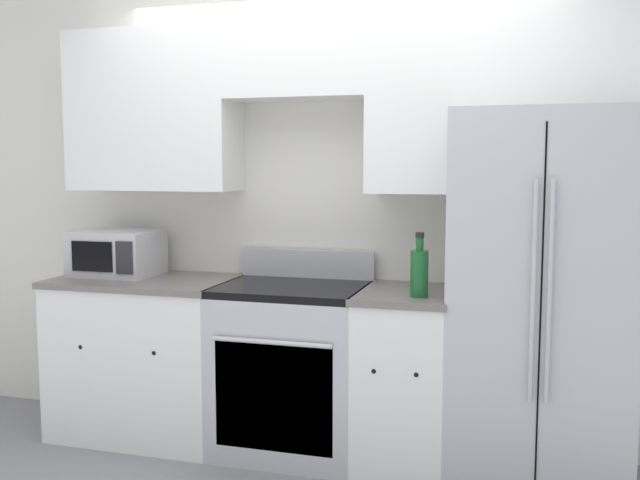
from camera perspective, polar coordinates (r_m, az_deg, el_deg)
The scene contains 8 objects.
ground_plane at distance 3.78m, azimuth -1.39°, elevation -18.40°, with size 12.00×12.00×0.00m, color gray.
wall_back at distance 4.00m, azimuth 1.24°, elevation 5.64°, with size 8.00×0.39×2.60m.
lower_cabinets_left at distance 4.30m, azimuth -13.71°, elevation -9.01°, with size 1.02×0.64×0.92m.
lower_cabinets_right at distance 3.80m, azimuth 6.83°, elevation -10.88°, with size 0.48×0.64×0.92m.
oven_range at distance 3.95m, azimuth -2.24°, elevation -10.16°, with size 0.79×0.65×1.08m.
refrigerator at distance 3.70m, azimuth 17.16°, elevation -4.37°, with size 0.86×0.76×1.83m.
microwave at distance 4.35m, azimuth -15.95°, elevation -1.00°, with size 0.47×0.38×0.26m.
bottle at distance 3.52m, azimuth 7.95°, elevation -2.50°, with size 0.09×0.09×0.32m.
Camera 1 is at (1.05, -3.28, 1.56)m, focal length 40.00 mm.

